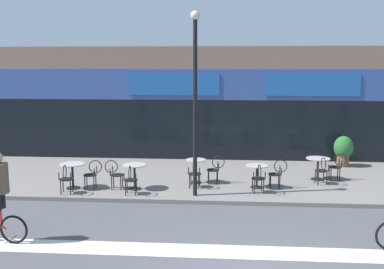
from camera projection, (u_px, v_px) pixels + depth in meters
name	position (u px, v px, depth m)	size (l,w,h in m)	color
sidewalk_slab	(244.00, 179.00, 15.26)	(40.00, 5.50, 0.12)	slate
storefront_facade	(240.00, 102.00, 19.55)	(40.00, 4.06, 4.61)	#7F6656
bike_lane_stripe	(255.00, 252.00, 9.45)	(36.00, 0.70, 0.01)	silver
bistro_table_0	(72.00, 171.00, 13.80)	(0.78, 0.78, 0.78)	black
bistro_table_1	(135.00, 172.00, 13.71)	(0.72, 0.72, 0.77)	black
bistro_table_2	(196.00, 166.00, 14.44)	(0.65, 0.65, 0.77)	black
bistro_table_3	(257.00, 172.00, 13.88)	(0.70, 0.70, 0.71)	black
bistro_table_4	(318.00, 164.00, 14.85)	(0.78, 0.78, 0.73)	black
cafe_chair_0_near	(66.00, 177.00, 13.19)	(0.44, 0.60, 0.90)	black
cafe_chair_0_side	(93.00, 172.00, 13.76)	(0.59, 0.43, 0.90)	black
cafe_chair_1_near	(130.00, 178.00, 13.10)	(0.42, 0.59, 0.90)	black
cafe_chair_1_side	(114.00, 172.00, 13.76)	(0.58, 0.41, 0.90)	black
cafe_chair_2_near	(194.00, 172.00, 13.83)	(0.43, 0.59, 0.90)	black
cafe_chair_2_side	(215.00, 167.00, 14.41)	(0.59, 0.43, 0.90)	black
cafe_chair_3_near	(259.00, 176.00, 13.27)	(0.45, 0.60, 0.90)	black
cafe_chair_3_side	(277.00, 172.00, 13.84)	(0.58, 0.40, 0.90)	black
cafe_chair_4_near	(322.00, 169.00, 14.23)	(0.45, 0.60, 0.90)	black
cafe_chair_4_side	(337.00, 165.00, 14.80)	(0.58, 0.41, 0.90)	black
planter_pot	(343.00, 149.00, 16.79)	(0.71, 0.71, 1.15)	brown
lamp_post	(195.00, 92.00, 12.67)	(0.26, 0.26, 5.26)	black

